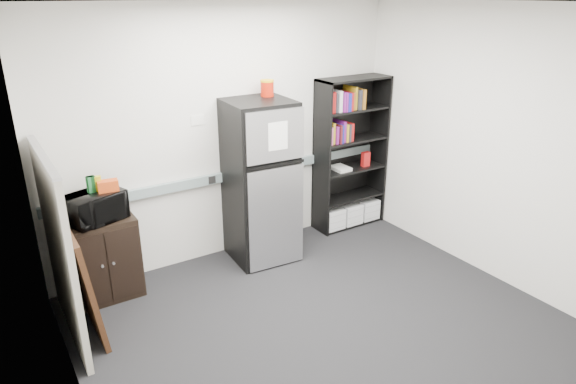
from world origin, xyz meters
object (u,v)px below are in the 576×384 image
object	(u,v)px
refrigerator	(260,182)
cabinet	(103,259)
bookshelf	(350,155)
cubicle_partition	(59,249)
microwave	(95,207)

from	to	relation	value
refrigerator	cabinet	bearing A→B (deg)	-178.84
bookshelf	cabinet	distance (m)	3.07
cabinet	refrigerator	world-z (taller)	refrigerator
cubicle_partition	refrigerator	world-z (taller)	refrigerator
bookshelf	cubicle_partition	distance (m)	3.46
cubicle_partition	refrigerator	distance (m)	2.11
bookshelf	microwave	xyz separation A→B (m)	(-3.03, -0.08, 0.03)
cabinet	refrigerator	xyz separation A→B (m)	(1.68, -0.08, 0.47)
refrigerator	bookshelf	bearing A→B (deg)	10.01
cubicle_partition	cabinet	size ratio (longest dim) A/B	2.00
bookshelf	refrigerator	world-z (taller)	bookshelf
microwave	cabinet	bearing A→B (deg)	70.92
cubicle_partition	refrigerator	size ratio (longest dim) A/B	0.92
cabinet	microwave	distance (m)	0.54
cabinet	microwave	bearing A→B (deg)	-90.00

